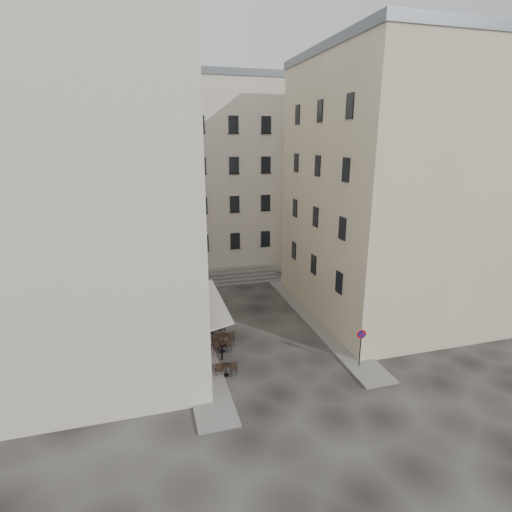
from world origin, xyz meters
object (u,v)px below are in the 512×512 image
object	(u,v)px
bistro_table_b	(223,346)
no_parking_sign	(361,341)
bistro_table_a	(226,369)
pedestrian	(222,319)

from	to	relation	value
bistro_table_b	no_parking_sign	bearing A→B (deg)	-28.17
bistro_table_a	bistro_table_b	distance (m)	2.66
no_parking_sign	bistro_table_b	distance (m)	8.34
no_parking_sign	bistro_table_a	xyz separation A→B (m)	(-7.58, 1.25, -1.26)
pedestrian	bistro_table_b	bearing A→B (deg)	59.64
pedestrian	bistro_table_a	bearing A→B (deg)	61.50
bistro_table_a	pedestrian	distance (m)	5.53
no_parking_sign	bistro_table_a	world-z (taller)	no_parking_sign
bistro_table_a	bistro_table_b	size ratio (longest dim) A/B	1.07
no_parking_sign	bistro_table_a	distance (m)	7.79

